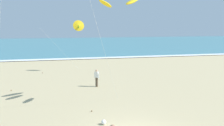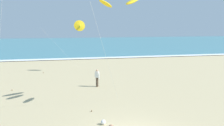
{
  "view_description": "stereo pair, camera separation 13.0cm",
  "coord_description": "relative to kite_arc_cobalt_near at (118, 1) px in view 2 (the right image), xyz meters",
  "views": [
    {
      "loc": [
        -3.0,
        -9.29,
        5.51
      ],
      "look_at": [
        -0.12,
        4.7,
        3.01
      ],
      "focal_mm": 34.81,
      "sensor_mm": 36.0,
      "label": 1
    },
    {
      "loc": [
        -2.87,
        -9.32,
        5.51
      ],
      "look_at": [
        -0.12,
        4.7,
        3.01
      ],
      "focal_mm": 34.81,
      "sensor_mm": 36.0,
      "label": 2
    }
  ],
  "objects": [
    {
      "name": "ocean_water",
      "position": [
        -0.54,
        50.31,
        -7.12
      ],
      "size": [
        160.0,
        60.0,
        0.08
      ],
      "primitive_type": "cube",
      "color": "teal",
      "rests_on": "ground"
    },
    {
      "name": "bystander_white_top",
      "position": [
        -1.06,
        3.86,
        -6.35
      ],
      "size": [
        0.41,
        0.34,
        1.59
      ],
      "color": "#4C3D2D",
      "rests_on": "ground"
    },
    {
      "name": "kite_delta_golden_mid",
      "position": [
        -2.19,
        10.89,
        -1.73
      ],
      "size": [
        5.01,
        0.56,
        6.09
      ],
      "color": "yellow",
      "rests_on": "ground"
    },
    {
      "name": "beach_ball",
      "position": [
        -1.69,
        -3.8,
        -7.02
      ],
      "size": [
        0.28,
        0.28,
        0.28
      ],
      "primitive_type": "sphere",
      "color": "white",
      "rests_on": "ground"
    },
    {
      "name": "kite_arc_cobalt_near",
      "position": [
        0.0,
        0.0,
        0.0
      ],
      "size": [
        3.61,
        3.38,
        7.56
      ],
      "color": "yellow",
      "rests_on": "ground"
    },
    {
      "name": "shoreline_foam",
      "position": [
        -0.54,
        20.61,
        -7.07
      ],
      "size": [
        160.0,
        1.67,
        0.01
      ],
      "primitive_type": "cube",
      "color": "white",
      "rests_on": "ocean_water"
    }
  ]
}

